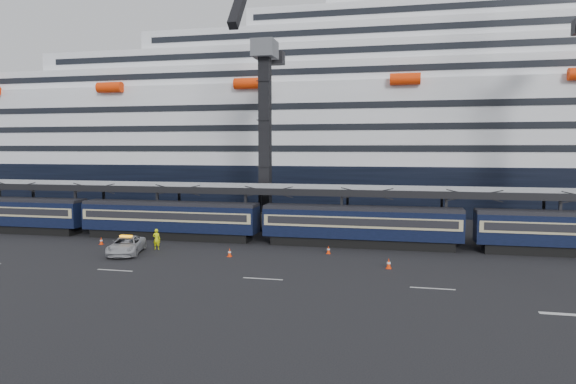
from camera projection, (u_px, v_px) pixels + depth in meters
name	position (u px, v px, depth m)	size (l,w,h in m)	color
ground	(457.00, 276.00, 38.39)	(260.00, 260.00, 0.00)	black
train	(396.00, 225.00, 48.94)	(133.05, 3.00, 4.05)	black
canopy	(444.00, 191.00, 51.56)	(130.00, 6.25, 5.53)	#96999E
cruise_ship	(423.00, 131.00, 82.30)	(214.09, 28.84, 34.00)	black
crane_dark_near	(264.00, 128.00, 59.79)	(4.50, 17.75, 35.08)	#4C4F54
pickup_truck	(126.00, 246.00, 46.27)	(2.58, 5.61, 1.56)	#A6A7AD
worker	(157.00, 239.00, 48.38)	(0.72, 0.47, 1.97)	#D4E30B
traffic_cone_a	(101.00, 241.00, 50.90)	(0.37, 0.37, 0.75)	#FF3708
traffic_cone_b	(230.00, 252.00, 45.19)	(0.38, 0.38, 0.77)	#FF3708
traffic_cone_c	(389.00, 263.00, 40.72)	(0.43, 0.43, 0.85)	#FF3708
traffic_cone_d	(328.00, 250.00, 46.47)	(0.38, 0.38, 0.76)	#FF3708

